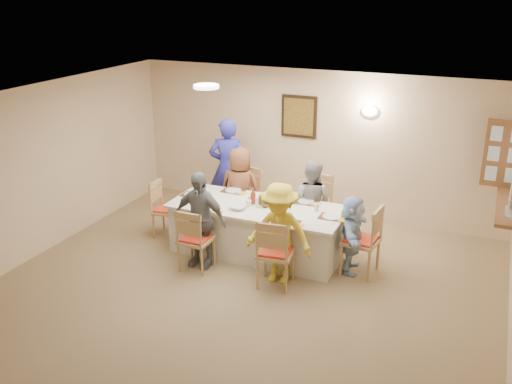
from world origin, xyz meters
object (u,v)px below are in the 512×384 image
at_px(dining_table, 258,229).
at_px(chair_back_left, 243,199).
at_px(caregiver, 228,168).
at_px(diner_back_right, 311,202).
at_px(chair_front_left, 196,238).
at_px(chair_left_end, 168,209).
at_px(diner_front_right, 279,234).
at_px(chair_back_right, 313,208).
at_px(chair_right_end, 361,239).
at_px(condiment_ketchup, 253,196).
at_px(diner_back_left, 240,189).
at_px(diner_right_end, 352,234).
at_px(diner_front_left, 200,219).
at_px(chair_front_right, 276,252).

height_order(dining_table, chair_back_left, chair_back_left).
bearing_deg(caregiver, dining_table, 111.17).
bearing_deg(diner_back_right, chair_front_left, 56.22).
xyz_separation_m(chair_front_left, chair_left_end, (-0.95, 0.80, -0.01)).
bearing_deg(diner_front_right, chair_back_right, 88.72).
xyz_separation_m(chair_left_end, chair_right_end, (3.10, 0.00, 0.04)).
relative_size(chair_back_left, diner_front_right, 0.71).
bearing_deg(diner_front_right, chair_front_left, -175.57).
relative_size(chair_back_left, diner_back_right, 0.75).
bearing_deg(chair_back_left, diner_back_right, 2.24).
relative_size(chair_back_right, condiment_ketchup, 4.42).
bearing_deg(diner_front_right, diner_back_left, 130.14).
height_order(chair_back_right, chair_right_end, chair_back_right).
bearing_deg(caregiver, chair_back_right, 146.80).
height_order(chair_back_right, diner_back_right, diner_back_right).
distance_m(diner_back_right, condiment_ketchup, 0.96).
xyz_separation_m(chair_front_left, diner_front_right, (1.20, 0.12, 0.24)).
distance_m(diner_back_right, diner_front_right, 1.36).
bearing_deg(diner_back_left, diner_right_end, 155.47).
bearing_deg(chair_right_end, diner_back_left, -101.80).
bearing_deg(chair_right_end, diner_front_right, -48.66).
relative_size(dining_table, diner_front_left, 1.82).
height_order(chair_back_left, chair_front_left, chair_back_left).
xyz_separation_m(chair_right_end, diner_front_right, (-0.95, -0.68, 0.20)).
xyz_separation_m(chair_front_left, diner_right_end, (2.02, 0.80, 0.10)).
distance_m(chair_back_left, diner_back_left, 0.24).
xyz_separation_m(chair_back_left, diner_back_left, (0.00, -0.12, 0.20)).
distance_m(dining_table, diner_back_left, 0.96).
relative_size(diner_back_right, diner_front_left, 0.94).
bearing_deg(diner_front_right, caregiver, 130.76).
bearing_deg(chair_front_right, diner_right_end, -142.57).
xyz_separation_m(chair_back_right, caregiver, (-1.65, 0.35, 0.35)).
xyz_separation_m(chair_left_end, diner_right_end, (2.97, 0.00, 0.10)).
xyz_separation_m(chair_back_right, chair_right_end, (0.95, -0.80, -0.01)).
relative_size(diner_right_end, condiment_ketchup, 4.80).
distance_m(chair_left_end, chair_right_end, 3.10).
distance_m(chair_back_right, chair_right_end, 1.24).
xyz_separation_m(chair_back_right, chair_front_left, (-1.20, -1.60, -0.05)).
bearing_deg(diner_front_left, dining_table, 51.07).
xyz_separation_m(diner_front_left, diner_front_right, (1.20, -0.00, -0.00)).
relative_size(diner_back_left, diner_back_right, 1.05).
xyz_separation_m(chair_right_end, diner_back_left, (-2.15, 0.68, 0.20)).
height_order(chair_front_right, diner_right_end, diner_right_end).
relative_size(diner_front_left, diner_front_right, 1.01).
xyz_separation_m(chair_front_left, diner_front_left, (0.00, 0.12, 0.24)).
height_order(diner_front_left, caregiver, caregiver).
height_order(dining_table, caregiver, caregiver).
bearing_deg(condiment_ketchup, chair_front_left, -120.67).
distance_m(chair_front_left, diner_front_right, 1.23).
bearing_deg(chair_left_end, dining_table, -96.18).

